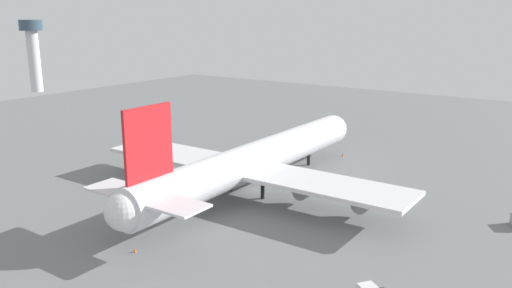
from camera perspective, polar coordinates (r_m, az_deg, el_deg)
name	(u,v)px	position (r m, az deg, el deg)	size (l,w,h in m)	color
ground_plane	(256,190)	(95.89, 0.00, -5.11)	(272.33, 272.33, 0.00)	slate
cargo_airplane	(255,160)	(93.91, -0.10, -1.82)	(68.08, 60.70, 19.58)	silver
safety_cone_nose	(343,155)	(119.83, 9.60, -1.18)	(0.49, 0.49, 0.71)	orange
safety_cone_tail	(135,250)	(73.84, -13.27, -11.36)	(0.45, 0.45, 0.65)	orange
control_tower	(33,48)	(234.73, -23.48, 9.75)	(9.19, 9.19, 29.49)	silver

